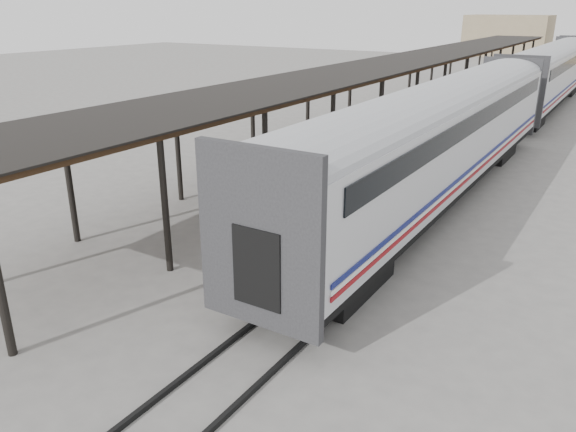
# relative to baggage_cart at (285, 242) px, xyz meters

# --- Properties ---
(ground) EXTENTS (160.00, 160.00, 0.00)m
(ground) POSITION_rel_baggage_cart_xyz_m (-1.18, -0.26, -0.65)
(ground) COLOR slate
(ground) RESTS_ON ground
(train) EXTENTS (3.45, 76.01, 4.01)m
(train) POSITION_rel_baggage_cart_xyz_m (2.01, 33.53, 2.04)
(train) COLOR silver
(train) RESTS_ON ground
(canopy) EXTENTS (4.90, 64.30, 4.15)m
(canopy) POSITION_rel_baggage_cart_xyz_m (-4.58, 23.74, 3.36)
(canopy) COLOR #422B19
(canopy) RESTS_ON ground
(rails) EXTENTS (1.54, 150.00, 0.12)m
(rails) POSITION_rel_baggage_cart_xyz_m (2.02, 33.74, -0.59)
(rails) COLOR black
(rails) RESTS_ON ground
(building_left) EXTENTS (12.00, 8.00, 6.00)m
(building_left) POSITION_rel_baggage_cart_xyz_m (-11.18, 81.74, 2.35)
(building_left) COLOR tan
(building_left) RESTS_ON ground
(baggage_cart) EXTENTS (1.60, 2.56, 0.86)m
(baggage_cart) POSITION_rel_baggage_cart_xyz_m (0.00, 0.00, 0.00)
(baggage_cart) COLOR brown
(baggage_cart) RESTS_ON ground
(suitcase_stack) EXTENTS (1.23, 1.25, 0.58)m
(suitcase_stack) POSITION_rel_baggage_cart_xyz_m (-0.19, 0.33, 0.43)
(suitcase_stack) COLOR #3D3D3F
(suitcase_stack) RESTS_ON baggage_cart
(luggage_tug) EXTENTS (1.07, 1.48, 1.19)m
(luggage_tug) POSITION_rel_baggage_cart_xyz_m (-3.01, 14.16, -0.10)
(luggage_tug) COLOR #9B270E
(luggage_tug) RESTS_ON ground
(porter) EXTENTS (0.58, 0.71, 1.67)m
(porter) POSITION_rel_baggage_cart_xyz_m (0.02, -0.65, 1.05)
(porter) COLOR navy
(porter) RESTS_ON baggage_cart
(pedestrian) EXTENTS (1.20, 0.65, 1.95)m
(pedestrian) POSITION_rel_baggage_cart_xyz_m (-3.90, 12.56, 0.33)
(pedestrian) COLOR black
(pedestrian) RESTS_ON ground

